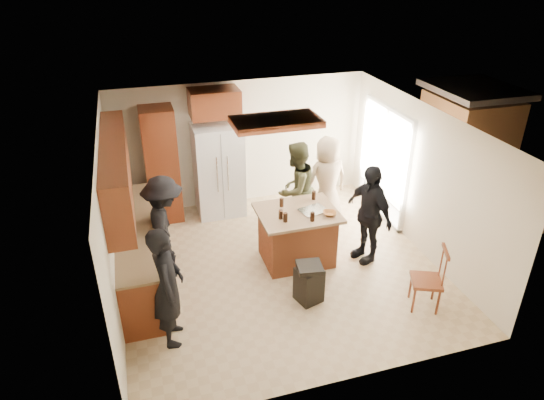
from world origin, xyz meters
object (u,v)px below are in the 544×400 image
object	(u,v)px
refrigerator	(219,170)
person_counter	(166,227)
trash_bin	(309,282)
person_side_right	(369,214)
kitchen_island	(297,236)
person_front_left	(168,287)
person_behind_left	(296,189)
spindle_chair	(428,281)
person_behind_right	(327,181)

from	to	relation	value
refrigerator	person_counter	bearing A→B (deg)	-123.89
trash_bin	person_side_right	bearing A→B (deg)	30.53
person_counter	kitchen_island	distance (m)	2.13
person_front_left	person_behind_left	distance (m)	3.26
person_behind_left	person_counter	xyz separation A→B (m)	(-2.35, -0.62, -0.03)
person_side_right	person_behind_left	bearing A→B (deg)	-156.75
person_side_right	spindle_chair	size ratio (longest dim) A/B	1.72
person_side_right	refrigerator	bearing A→B (deg)	-152.43
person_side_right	person_counter	xyz separation A→B (m)	(-3.21, 0.52, -0.01)
person_behind_left	kitchen_island	size ratio (longest dim) A/B	1.37
refrigerator	spindle_chair	world-z (taller)	refrigerator
person_behind_left	person_behind_right	xyz separation A→B (m)	(0.70, 0.23, -0.03)
person_counter	trash_bin	size ratio (longest dim) A/B	2.70
spindle_chair	person_counter	bearing A→B (deg)	151.29
person_front_left	trash_bin	world-z (taller)	person_front_left
kitchen_island	trash_bin	distance (m)	1.07
person_behind_left	person_side_right	world-z (taller)	person_behind_left
person_counter	spindle_chair	xyz separation A→B (m)	(3.49, -1.91, -0.40)
person_front_left	person_side_right	size ratio (longest dim) A/B	1.01
person_behind_right	kitchen_island	world-z (taller)	person_behind_right
person_front_left	trash_bin	xyz separation A→B (m)	(2.03, 0.22, -0.54)
person_counter	spindle_chair	distance (m)	4.00
person_side_right	refrigerator	size ratio (longest dim) A/B	0.95
person_side_right	spindle_chair	distance (m)	1.47
person_side_right	trash_bin	world-z (taller)	person_side_right
person_behind_right	trash_bin	world-z (taller)	person_behind_right
person_front_left	person_behind_right	world-z (taller)	person_front_left
person_behind_right	refrigerator	bearing A→B (deg)	-32.88
person_behind_left	spindle_chair	world-z (taller)	person_behind_left
person_behind_left	refrigerator	world-z (taller)	refrigerator
person_side_right	kitchen_island	world-z (taller)	person_side_right
person_behind_left	kitchen_island	distance (m)	0.99
person_behind_left	person_counter	size ratio (longest dim) A/B	1.03
person_counter	kitchen_island	world-z (taller)	person_counter
person_counter	kitchen_island	bearing A→B (deg)	-96.08
kitchen_island	spindle_chair	distance (m)	2.18
person_counter	refrigerator	xyz separation A→B (m)	(1.19, 1.77, 0.05)
person_front_left	person_behind_right	xyz separation A→B (m)	(3.16, 2.36, -0.01)
refrigerator	spindle_chair	xyz separation A→B (m)	(2.30, -3.68, -0.45)
person_side_right	person_front_left	bearing A→B (deg)	-87.28
person_behind_right	trash_bin	distance (m)	2.48
person_front_left	kitchen_island	world-z (taller)	person_front_left
person_counter	spindle_chair	size ratio (longest dim) A/B	1.71
person_front_left	refrigerator	distance (m)	3.53
person_front_left	person_counter	distance (m)	1.51
person_front_left	refrigerator	xyz separation A→B (m)	(1.31, 3.28, 0.04)
person_behind_left	person_behind_right	distance (m)	0.74
trash_bin	spindle_chair	size ratio (longest dim) A/B	0.63
person_counter	trash_bin	world-z (taller)	person_counter
trash_bin	spindle_chair	distance (m)	1.71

